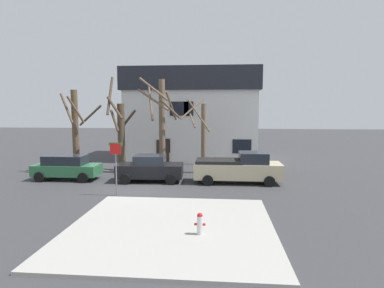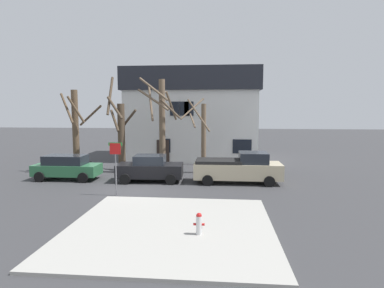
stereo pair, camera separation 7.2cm
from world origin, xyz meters
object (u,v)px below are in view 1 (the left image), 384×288
tree_bare_end (202,135)px  car_black_sedan (150,168)px  car_green_wagon (67,167)px  street_sign_pole (116,159)px  pickup_truck_beige (238,168)px  tree_bare_mid (120,133)px  building_main (193,114)px  tree_bare_near (76,129)px  tree_bare_far (162,121)px  fire_hydrant (200,223)px  bicycle_leaning (81,165)px

tree_bare_end → car_black_sedan: tree_bare_end is taller
car_green_wagon → car_black_sedan: (5.75, -0.04, 0.00)m
street_sign_pole → pickup_truck_beige: bearing=28.4°
tree_bare_mid → building_main: bearing=58.8°
tree_bare_near → tree_bare_mid: bearing=0.4°
tree_bare_far → car_green_wagon: (-5.87, -3.59, -2.99)m
tree_bare_far → car_black_sedan: (-0.13, -3.64, -2.99)m
car_green_wagon → tree_bare_mid: bearing=43.7°
tree_bare_near → tree_bare_mid: (3.43, 0.02, -0.32)m
building_main → car_green_wagon: (-7.66, -10.62, -3.42)m
tree_bare_mid → tree_bare_far: (2.97, 0.82, 0.89)m
tree_bare_near → car_green_wagon: size_ratio=1.42×
pickup_truck_beige → fire_hydrant: 9.31m
building_main → car_green_wagon: bearing=-125.8°
car_black_sedan → fire_hydrant: bearing=-66.8°
car_black_sedan → street_sign_pole: (-1.10, -3.59, 1.19)m
car_green_wagon → bicycle_leaning: car_green_wagon is taller
tree_bare_end → bicycle_leaning: bearing=178.7°
fire_hydrant → tree_bare_far: bearing=106.4°
tree_bare_near → fire_hydrant: 15.76m
tree_bare_far → tree_bare_end: (3.13, -0.44, -1.01)m
tree_bare_end → street_sign_pole: (-4.36, -6.78, -0.80)m
tree_bare_end → car_green_wagon: bearing=-160.7°
tree_bare_end → fire_hydrant: size_ratio=6.86×
tree_bare_mid → tree_bare_far: size_ratio=1.01×
tree_bare_far → tree_bare_end: bearing=-8.1°
building_main → tree_bare_near: size_ratio=1.98×
car_green_wagon → tree_bare_end: bearing=19.3°
tree_bare_far → pickup_truck_beige: bearing=-31.8°
tree_bare_end → car_green_wagon: tree_bare_end is taller
car_black_sedan → fire_hydrant: car_black_sedan is taller
tree_bare_mid → street_sign_pole: size_ratio=2.44×
tree_bare_mid → pickup_truck_beige: tree_bare_mid is taller
tree_bare_end → fire_hydrant: (0.59, -12.16, -2.31)m
tree_bare_end → pickup_truck_beige: size_ratio=1.01×
building_main → pickup_truck_beige: (3.86, -10.54, -3.32)m
car_green_wagon → car_black_sedan: size_ratio=1.00×
street_sign_pole → tree_bare_end: bearing=57.3°
fire_hydrant → bicycle_leaning: size_ratio=0.50×
tree_bare_end → street_sign_pole: bearing=-122.7°
street_sign_pole → bicycle_leaning: size_ratio=1.79×
pickup_truck_beige → bicycle_leaning: 12.47m
building_main → tree_bare_mid: building_main is taller
car_black_sedan → street_sign_pole: 3.94m
tree_bare_mid → tree_bare_far: bearing=15.4°
building_main → pickup_truck_beige: size_ratio=2.20×
tree_bare_mid → fire_hydrant: (6.69, -11.79, -2.43)m
tree_bare_end → bicycle_leaning: 9.81m
pickup_truck_beige → street_sign_pole: size_ratio=1.89×
pickup_truck_beige → tree_bare_near: bearing=167.5°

